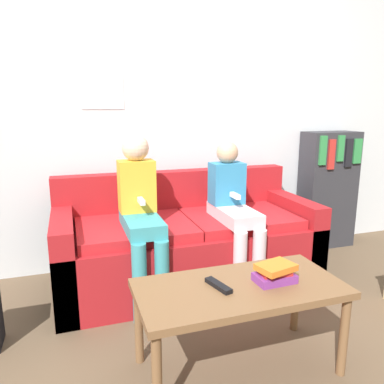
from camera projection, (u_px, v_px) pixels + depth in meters
name	position (u px, v px, depth m)	size (l,w,h in m)	color
ground_plane	(211.00, 314.00, 2.41)	(10.00, 10.00, 0.00)	brown
wall_back	(168.00, 108.00, 3.06)	(8.00, 0.07, 2.60)	silver
couch	(187.00, 245.00, 2.82)	(1.89, 0.80, 0.81)	maroon
coffee_table	(240.00, 295.00, 1.83)	(1.01, 0.49, 0.46)	brown
person_left	(141.00, 210.00, 2.45)	(0.24, 0.55, 1.13)	teal
person_right	(234.00, 208.00, 2.66)	(0.24, 0.55, 1.06)	silver
tv_remote	(218.00, 285.00, 1.79)	(0.08, 0.17, 0.02)	black
book_stack	(275.00, 273.00, 1.84)	(0.21, 0.17, 0.09)	#7A3389
bookshelf	(327.00, 189.00, 3.53)	(0.51, 0.27, 1.09)	#2D2D33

